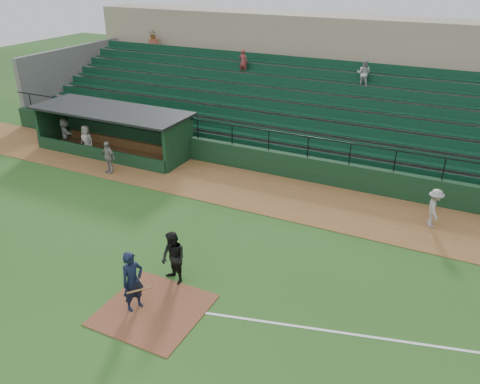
% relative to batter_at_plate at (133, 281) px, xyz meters
% --- Properties ---
extents(ground, '(90.00, 90.00, 0.00)m').
position_rel_batter_at_plate_xyz_m(ground, '(0.54, 1.16, -1.00)').
color(ground, '#25511A').
rests_on(ground, ground).
extents(warning_track, '(40.00, 4.00, 0.03)m').
position_rel_batter_at_plate_xyz_m(warning_track, '(0.54, 9.16, -0.98)').
color(warning_track, brown).
rests_on(warning_track, ground).
extents(home_plate_dirt, '(3.00, 3.00, 0.03)m').
position_rel_batter_at_plate_xyz_m(home_plate_dirt, '(0.54, 0.16, -0.98)').
color(home_plate_dirt, brown).
rests_on(home_plate_dirt, ground).
extents(foul_line, '(17.49, 4.44, 0.01)m').
position_rel_batter_at_plate_xyz_m(foul_line, '(8.54, 2.36, -0.99)').
color(foul_line, white).
rests_on(foul_line, ground).
extents(stadium_structure, '(38.00, 13.08, 6.40)m').
position_rel_batter_at_plate_xyz_m(stadium_structure, '(0.54, 17.61, 1.31)').
color(stadium_structure, black).
rests_on(stadium_structure, ground).
extents(dugout, '(8.90, 3.20, 2.42)m').
position_rel_batter_at_plate_xyz_m(dugout, '(-9.21, 10.72, 0.34)').
color(dugout, black).
rests_on(dugout, ground).
extents(batter_at_plate, '(1.14, 0.84, 1.99)m').
position_rel_batter_at_plate_xyz_m(batter_at_plate, '(0.00, 0.00, 0.00)').
color(batter_at_plate, black).
rests_on(batter_at_plate, ground).
extents(umpire, '(1.10, 1.00, 1.85)m').
position_rel_batter_at_plate_xyz_m(umpire, '(0.34, 1.66, -0.07)').
color(umpire, black).
rests_on(umpire, ground).
extents(runner, '(0.83, 1.15, 1.60)m').
position_rel_batter_at_plate_xyz_m(runner, '(7.53, 9.29, -0.17)').
color(runner, '#9C9792').
rests_on(runner, warning_track).
extents(dugout_player_a, '(1.01, 0.56, 1.62)m').
position_rel_batter_at_plate_xyz_m(dugout_player_a, '(-7.56, 7.86, -0.15)').
color(dugout_player_a, gray).
rests_on(dugout_player_a, warning_track).
extents(dugout_player_b, '(0.82, 0.54, 1.66)m').
position_rel_batter_at_plate_xyz_m(dugout_player_b, '(-10.16, 9.25, -0.14)').
color(dugout_player_b, '#9A9690').
rests_on(dugout_player_b, warning_track).
extents(dugout_player_c, '(1.55, 1.22, 1.64)m').
position_rel_batter_at_plate_xyz_m(dugout_player_c, '(-12.19, 9.75, -0.14)').
color(dugout_player_c, gray).
rests_on(dugout_player_c, warning_track).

